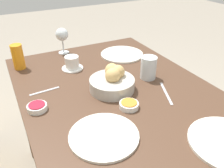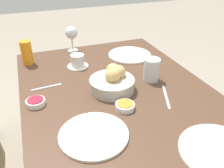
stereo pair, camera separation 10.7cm
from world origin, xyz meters
The scene contains 12 objects.
dining_table centered at (0.00, 0.00, 0.64)m, with size 1.30×0.85×0.74m.
bread_basket centered at (0.08, 0.02, 0.78)m, with size 0.20×0.20×0.11m.
plate_near_right centered at (0.40, -0.21, 0.74)m, with size 0.25×0.25×0.01m.
plate_far_center centered at (-0.19, 0.19, 0.74)m, with size 0.24×0.24×0.01m.
juice_glass centered at (0.50, 0.36, 0.81)m, with size 0.06×0.06×0.13m.
water_tumbler centered at (0.10, -0.19, 0.80)m, with size 0.08×0.08×0.11m.
wine_glass centered at (0.60, 0.09, 0.85)m, with size 0.08×0.08×0.16m.
coffee_cup centered at (0.36, 0.11, 0.77)m, with size 0.11×0.11×0.07m.
jam_bowl_berry centered at (0.08, 0.36, 0.75)m, with size 0.08×0.08×0.03m.
jam_bowl_honey centered at (-0.08, 0.02, 0.75)m, with size 0.08×0.08×0.03m.
fork_silver centered at (-0.06, -0.18, 0.74)m, with size 0.17×0.08×0.00m.
spoon_coffee centered at (0.20, 0.30, 0.74)m, with size 0.02×0.14×0.00m.
Camera 1 is at (-0.75, 0.44, 1.31)m, focal length 38.00 mm.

